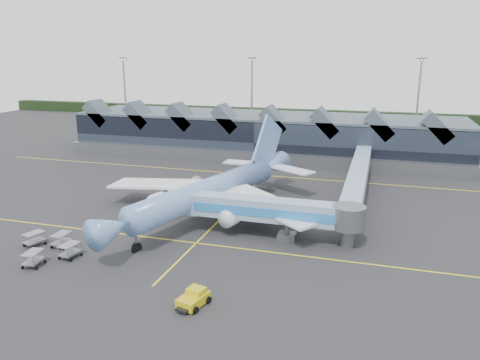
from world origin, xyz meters
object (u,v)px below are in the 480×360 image
(jet_bridge, at_px, (279,212))
(pushback_tug, at_px, (193,299))
(fuel_truck, at_px, (192,191))
(main_airliner, at_px, (214,189))

(jet_bridge, height_order, pushback_tug, jet_bridge)
(fuel_truck, height_order, pushback_tug, fuel_truck)
(fuel_truck, bearing_deg, pushback_tug, -77.36)
(jet_bridge, distance_m, pushback_tug, 19.55)
(main_airliner, bearing_deg, jet_bridge, -11.88)
(main_airliner, xyz_separation_m, fuel_truck, (-5.67, 5.24, -2.16))
(jet_bridge, xyz_separation_m, fuel_truck, (-16.89, 11.30, -1.77))
(jet_bridge, bearing_deg, main_airliner, 151.57)
(main_airliner, height_order, jet_bridge, main_airliner)
(pushback_tug, bearing_deg, fuel_truck, 126.43)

